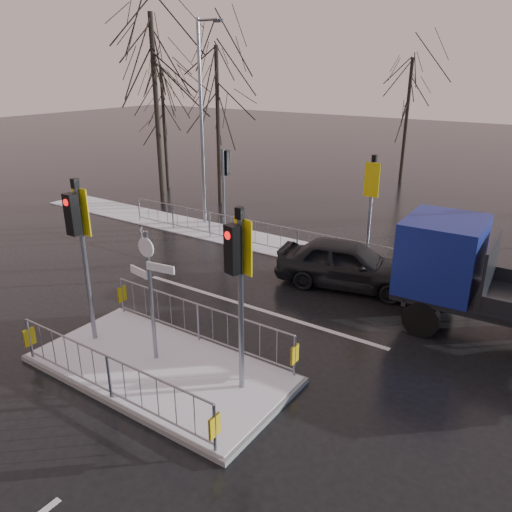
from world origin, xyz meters
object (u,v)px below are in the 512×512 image
Objects in this scene: car_far_lane at (348,264)px; street_lamp_left at (203,117)px; flatbed_truck at (476,276)px; traffic_island at (159,356)px.

street_lamp_left reaches higher than car_far_lane.
flatbed_truck is 0.76× the size of street_lamp_left.
traffic_island is at bearing -55.93° from street_lamp_left.
traffic_island is at bearing -132.01° from flatbed_truck.
car_far_lane is (1.55, 6.67, 0.36)m from traffic_island.
car_far_lane is 3.93m from flatbed_truck.
traffic_island reaches higher than car_far_lane.
flatbed_truck is at bearing -113.74° from car_far_lane.
traffic_island is 8.04m from flatbed_truck.
traffic_island is 1.36× the size of car_far_lane.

